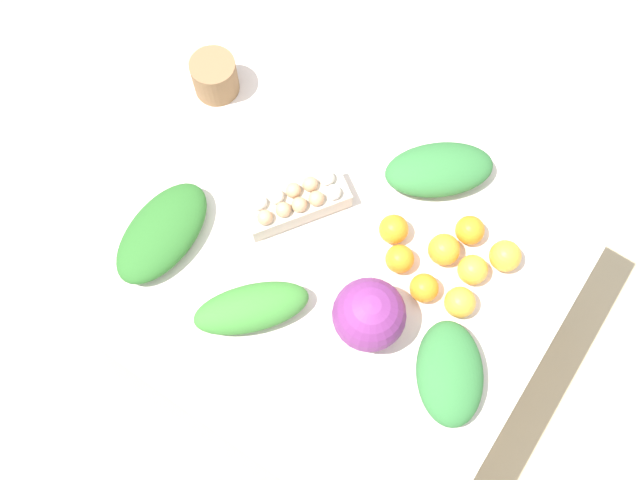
# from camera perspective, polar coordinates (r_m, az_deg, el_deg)

# --- Properties ---
(ground_plane) EXTENTS (8.00, 8.00, 0.00)m
(ground_plane) POSITION_cam_1_polar(r_m,az_deg,el_deg) (2.56, 0.00, -6.02)
(ground_plane) COLOR #C6B289
(dining_table) EXTENTS (1.24, 1.07, 0.74)m
(dining_table) POSITION_cam_1_polar(r_m,az_deg,el_deg) (1.94, 0.00, -1.15)
(dining_table) COLOR silver
(dining_table) RESTS_ON ground_plane
(cabbage_purple) EXTENTS (0.18, 0.18, 0.18)m
(cabbage_purple) POSITION_cam_1_polar(r_m,az_deg,el_deg) (1.71, 3.95, -5.98)
(cabbage_purple) COLOR #7A2D75
(cabbage_purple) RESTS_ON dining_table
(egg_carton) EXTENTS (0.23, 0.28, 0.09)m
(egg_carton) POSITION_cam_1_polar(r_m,az_deg,el_deg) (1.85, -1.89, 3.05)
(egg_carton) COLOR beige
(egg_carton) RESTS_ON dining_table
(paper_bag) EXTENTS (0.13, 0.13, 0.11)m
(paper_bag) POSITION_cam_1_polar(r_m,az_deg,el_deg) (2.04, -8.42, 12.82)
(paper_bag) COLOR olive
(paper_bag) RESTS_ON dining_table
(greens_bunch_beet_tops) EXTENTS (0.18, 0.32, 0.08)m
(greens_bunch_beet_tops) POSITION_cam_1_polar(r_m,az_deg,el_deg) (1.87, -12.51, 0.58)
(greens_bunch_beet_tops) COLOR #2D6B28
(greens_bunch_beet_tops) RESTS_ON dining_table
(greens_bunch_scallion) EXTENTS (0.32, 0.31, 0.09)m
(greens_bunch_scallion) POSITION_cam_1_polar(r_m,az_deg,el_deg) (1.92, 9.51, 5.57)
(greens_bunch_scallion) COLOR #337538
(greens_bunch_scallion) RESTS_ON dining_table
(greens_bunch_kale) EXTENTS (0.27, 0.30, 0.09)m
(greens_bunch_kale) POSITION_cam_1_polar(r_m,az_deg,el_deg) (1.75, 10.33, -10.42)
(greens_bunch_kale) COLOR #337538
(greens_bunch_kale) RESTS_ON dining_table
(greens_bunch_dandelion) EXTENTS (0.28, 0.29, 0.08)m
(greens_bunch_dandelion) POSITION_cam_1_polar(r_m,az_deg,el_deg) (1.77, -5.50, -5.44)
(greens_bunch_dandelion) COLOR #3D8433
(greens_bunch_dandelion) RESTS_ON dining_table
(orange_0) EXTENTS (0.08, 0.08, 0.08)m
(orange_0) POSITION_cam_1_polar(r_m,az_deg,el_deg) (1.83, 9.89, -0.76)
(orange_0) COLOR orange
(orange_0) RESTS_ON dining_table
(orange_1) EXTENTS (0.08, 0.08, 0.08)m
(orange_1) POSITION_cam_1_polar(r_m,az_deg,el_deg) (1.83, 12.11, -2.34)
(orange_1) COLOR #F9A833
(orange_1) RESTS_ON dining_table
(orange_2) EXTENTS (0.07, 0.07, 0.07)m
(orange_2) POSITION_cam_1_polar(r_m,az_deg,el_deg) (1.80, 8.33, -3.82)
(orange_2) COLOR orange
(orange_2) RESTS_ON dining_table
(orange_3) EXTENTS (0.07, 0.07, 0.07)m
(orange_3) POSITION_cam_1_polar(r_m,az_deg,el_deg) (1.81, 6.40, -1.52)
(orange_3) COLOR orange
(orange_3) RESTS_ON dining_table
(orange_4) EXTENTS (0.08, 0.08, 0.08)m
(orange_4) POSITION_cam_1_polar(r_m,az_deg,el_deg) (1.84, 5.91, 0.87)
(orange_4) COLOR orange
(orange_4) RESTS_ON dining_table
(orange_5) EXTENTS (0.08, 0.08, 0.08)m
(orange_5) POSITION_cam_1_polar(r_m,az_deg,el_deg) (1.87, 11.90, 0.77)
(orange_5) COLOR orange
(orange_5) RESTS_ON dining_table
(orange_6) EXTENTS (0.08, 0.08, 0.08)m
(orange_6) POSITION_cam_1_polar(r_m,az_deg,el_deg) (1.86, 14.60, -1.24)
(orange_6) COLOR #F9A833
(orange_6) RESTS_ON dining_table
(orange_7) EXTENTS (0.08, 0.08, 0.08)m
(orange_7) POSITION_cam_1_polar(r_m,az_deg,el_deg) (1.80, 11.13, -4.91)
(orange_7) COLOR #F9A833
(orange_7) RESTS_ON dining_table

